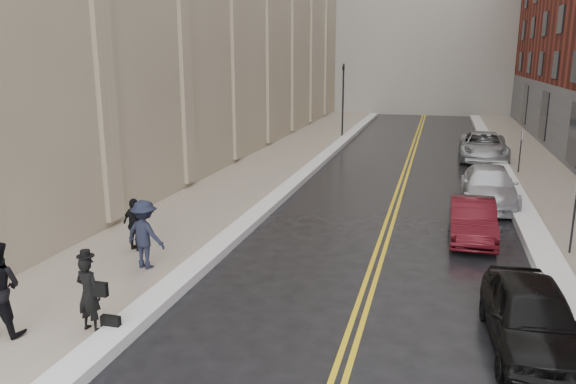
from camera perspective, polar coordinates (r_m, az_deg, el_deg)
The scene contains 17 objects.
ground at distance 11.50m, azimuth -7.69°, elevation -16.51°, with size 160.00×160.00×0.00m, color black.
sidewalk_left at distance 27.11m, azimuth -3.49°, elevation 1.59°, with size 4.00×64.00×0.15m, color gray.
sidewalk_right at distance 26.23m, azimuth 25.72°, elevation -0.18°, with size 3.00×64.00×0.15m, color gray.
lane_stripe_a at distance 25.81m, azimuth 11.15°, elevation 0.57°, with size 0.12×64.00×0.01m, color gold.
lane_stripe_b at distance 25.80m, azimuth 11.68°, elevation 0.54°, with size 0.12×64.00×0.01m, color gold.
snow_ridge_left at distance 26.47m, azimuth 1.23°, elevation 1.44°, with size 0.70×60.80×0.26m, color white.
snow_ridge_right at distance 25.93m, azimuth 21.72°, elevation 0.23°, with size 0.85×60.80×0.30m, color white.
traffic_signal at distance 39.75m, azimuth 5.61°, elevation 9.80°, with size 0.18×0.15×5.20m.
parking_sign_near at distance 18.10m, azimuth 27.08°, elevation -1.91°, with size 0.06×0.35×2.23m.
parking_sign_far at distance 29.70m, azimuth 22.55°, elevation 4.15°, with size 0.06×0.35×2.23m.
car_black at distance 12.41m, azimuth 23.52°, elevation -11.55°, with size 1.67×4.14×1.41m, color black.
car_maroon at distance 18.90m, azimuth 18.21°, elevation -2.68°, with size 1.37×3.93×1.30m, color #3F0B12.
car_silver_near at distance 23.54m, azimuth 19.73°, elevation 0.55°, with size 2.04×5.01×1.45m, color #B2B5BB.
car_silver_far at distance 33.54m, azimuth 19.24°, elevation 4.41°, with size 2.57×5.56×1.55m, color #95979C.
pedestrian_main at distance 12.49m, azimuth -19.59°, elevation -9.70°, with size 0.60×0.39×1.64m, color black.
pedestrian_b at distance 15.58m, azimuth -14.33°, elevation -4.18°, with size 1.21×0.70×1.88m, color black.
pedestrian_c at distance 17.09m, azimuth -15.28°, elevation -3.20°, with size 0.92×0.38×1.57m, color black.
Camera 1 is at (3.99, -9.11, 5.77)m, focal length 35.00 mm.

